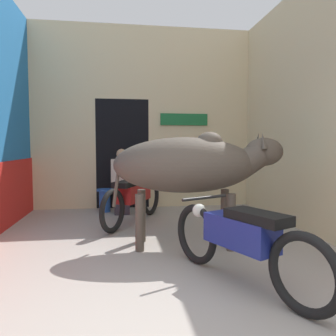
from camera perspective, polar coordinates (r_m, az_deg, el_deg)
name	(u,v)px	position (r m, az deg, el deg)	size (l,w,h in m)	color
wall_back_with_doorway	(135,131)	(7.17, -5.70, 6.36)	(4.56, 0.93, 3.79)	beige
wall_right_with_door	(318,107)	(5.31, 24.62, 9.60)	(0.22, 4.83, 3.79)	beige
cow	(191,165)	(4.23, 4.06, 0.48)	(2.24, 0.97, 1.49)	#4C4238
motorcycle_near	(240,239)	(3.19, 12.50, -11.94)	(0.94, 1.86, 0.77)	black
motorcycle_far	(134,197)	(5.58, -6.00, -4.98)	(1.08, 1.84, 0.78)	black
shopkeeper_seated	(122,180)	(6.35, -8.05, -2.03)	(0.41, 0.33, 1.25)	#3D3842
plastic_stool	(105,200)	(6.62, -10.96, -5.43)	(0.31, 0.31, 0.45)	#2856B2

